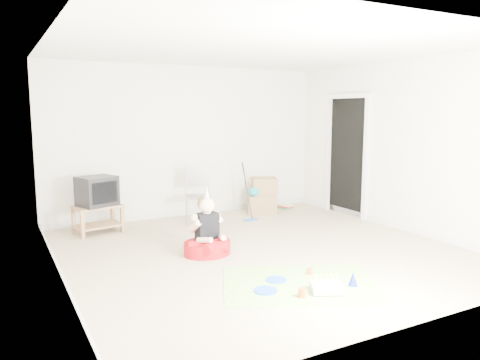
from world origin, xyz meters
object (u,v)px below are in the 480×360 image
folding_chair (198,196)px  seated_woman (207,240)px  tv_stand (98,217)px  crt_tv (97,191)px  cardboard_boxes (262,196)px  birthday_cake (327,288)px

folding_chair → seated_woman: size_ratio=1.03×
tv_stand → crt_tv: 0.39m
cardboard_boxes → seated_woman: bearing=-136.5°
seated_woman → folding_chair: bearing=70.8°
tv_stand → cardboard_boxes: 2.91m
tv_stand → seated_woman: size_ratio=0.83×
crt_tv → cardboard_boxes: (2.91, 0.04, -0.34)m
folding_chair → birthday_cake: (-0.02, -3.37, -0.40)m
seated_woman → tv_stand: bearing=120.0°
cardboard_boxes → birthday_cake: 3.80m
folding_chair → birthday_cake: 3.39m
crt_tv → folding_chair: (1.58, -0.14, -0.20)m
tv_stand → birthday_cake: bearing=-66.0°
tv_stand → seated_woman: seated_woman is taller
birthday_cake → tv_stand: bearing=114.0°
seated_woman → crt_tv: bearing=120.0°
cardboard_boxes → seated_woman: seated_woman is taller
tv_stand → seated_woman: (1.01, -1.76, -0.06)m
folding_chair → cardboard_boxes: bearing=7.7°
tv_stand → crt_tv: (0.00, -0.00, 0.39)m
crt_tv → tv_stand: bearing=125.4°
cardboard_boxes → birthday_cake: (-1.35, -3.55, -0.26)m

